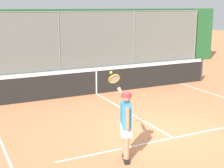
{
  "coord_description": "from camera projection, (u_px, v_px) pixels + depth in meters",
  "views": [
    {
      "loc": [
        5.04,
        7.15,
        3.36
      ],
      "look_at": [
        0.69,
        -1.72,
        1.05
      ],
      "focal_mm": 53.67,
      "sensor_mm": 36.0,
      "label": 1
    }
  ],
  "objects": [
    {
      "name": "ground_plane",
      "position": [
        162.0,
        131.0,
        9.18
      ],
      "size": [
        60.0,
        60.0,
        0.0
      ],
      "primitive_type": "plane",
      "color": "#C67A4C"
    },
    {
      "name": "court_line_markings",
      "position": [
        181.0,
        142.0,
        8.43
      ],
      "size": [
        8.22,
        9.18,
        0.01
      ],
      "color": "white",
      "rests_on": "ground"
    },
    {
      "name": "fence_backdrop",
      "position": [
        56.0,
        41.0,
        17.35
      ],
      "size": [
        20.3,
        1.37,
        3.21
      ],
      "color": "slate",
      "rests_on": "ground"
    },
    {
      "name": "tennis_net",
      "position": [
        96.0,
        81.0,
        13.02
      ],
      "size": [
        10.56,
        0.09,
        1.07
      ],
      "color": "#2D2D2D",
      "rests_on": "ground"
    },
    {
      "name": "tennis_player",
      "position": [
        126.0,
        122.0,
        7.31
      ],
      "size": [
        0.44,
        1.33,
        1.84
      ],
      "rotation": [
        0.0,
        0.0,
        -1.94
      ],
      "color": "black",
      "rests_on": "ground"
    },
    {
      "name": "tennis_ball_mid_court",
      "position": [
        144.0,
        95.0,
        12.74
      ],
      "size": [
        0.07,
        0.07,
        0.07
      ],
      "primitive_type": "sphere",
      "color": "#D6E042",
      "rests_on": "ground"
    }
  ]
}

